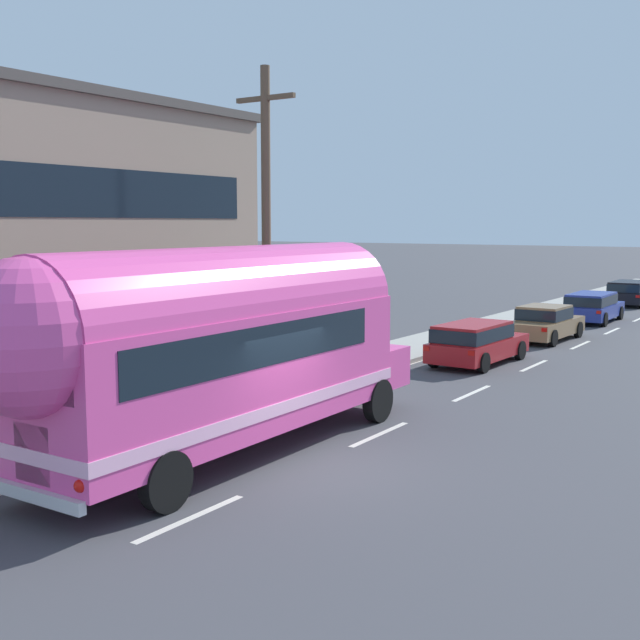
{
  "coord_description": "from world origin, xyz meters",
  "views": [
    {
      "loc": [
        8.29,
        -11.95,
        4.56
      ],
      "look_at": [
        -1.92,
        3.31,
        2.33
      ],
      "focal_mm": 44.62,
      "sensor_mm": 36.0,
      "label": 1
    }
  ],
  "objects_px": {
    "utility_pole": "(266,229)",
    "car_fourth": "(630,291)",
    "car_third": "(592,305)",
    "painted_bus": "(212,343)",
    "car_second": "(545,322)",
    "car_lead": "(476,341)"
  },
  "relations": [
    {
      "from": "utility_pole",
      "to": "car_lead",
      "type": "distance_m",
      "value": 8.9
    },
    {
      "from": "utility_pole",
      "to": "car_second",
      "type": "distance_m",
      "value": 14.96
    },
    {
      "from": "car_fourth",
      "to": "utility_pole",
      "type": "bearing_deg",
      "value": -94.57
    },
    {
      "from": "car_third",
      "to": "car_fourth",
      "type": "bearing_deg",
      "value": 92.11
    },
    {
      "from": "car_second",
      "to": "car_fourth",
      "type": "distance_m",
      "value": 15.79
    },
    {
      "from": "car_lead",
      "to": "painted_bus",
      "type": "bearing_deg",
      "value": -90.14
    },
    {
      "from": "utility_pole",
      "to": "car_third",
      "type": "relative_size",
      "value": 1.86
    },
    {
      "from": "car_second",
      "to": "car_fourth",
      "type": "height_order",
      "value": "same"
    },
    {
      "from": "utility_pole",
      "to": "car_second",
      "type": "bearing_deg",
      "value": 79.11
    },
    {
      "from": "utility_pole",
      "to": "car_second",
      "type": "relative_size",
      "value": 1.91
    },
    {
      "from": "painted_bus",
      "to": "car_second",
      "type": "distance_m",
      "value": 19.36
    },
    {
      "from": "painted_bus",
      "to": "car_third",
      "type": "height_order",
      "value": "painted_bus"
    },
    {
      "from": "utility_pole",
      "to": "car_fourth",
      "type": "bearing_deg",
      "value": 85.43
    },
    {
      "from": "utility_pole",
      "to": "car_lead",
      "type": "height_order",
      "value": "utility_pole"
    },
    {
      "from": "car_fourth",
      "to": "car_second",
      "type": "bearing_deg",
      "value": -88.76
    },
    {
      "from": "car_fourth",
      "to": "car_lead",
      "type": "bearing_deg",
      "value": -89.46
    },
    {
      "from": "car_second",
      "to": "utility_pole",
      "type": "bearing_deg",
      "value": -100.89
    },
    {
      "from": "car_second",
      "to": "car_fourth",
      "type": "bearing_deg",
      "value": 91.24
    },
    {
      "from": "car_third",
      "to": "car_lead",
      "type": "bearing_deg",
      "value": -90.51
    },
    {
      "from": "painted_bus",
      "to": "car_fourth",
      "type": "distance_m",
      "value": 35.12
    },
    {
      "from": "utility_pole",
      "to": "car_third",
      "type": "distance_m",
      "value": 21.61
    },
    {
      "from": "car_second",
      "to": "car_fourth",
      "type": "xyz_separation_m",
      "value": [
        -0.34,
        15.79,
        0.06
      ]
    }
  ]
}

